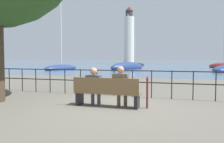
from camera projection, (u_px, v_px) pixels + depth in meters
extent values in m
plane|color=#605B51|center=(107.00, 106.00, 6.74)|extent=(1000.00, 1000.00, 0.00)
cube|color=#47607A|center=(178.00, 62.00, 160.04)|extent=(600.00, 300.00, 0.01)
cube|color=brown|center=(107.00, 93.00, 6.72)|extent=(2.07, 0.45, 0.05)
cube|color=brown|center=(105.00, 85.00, 6.51)|extent=(2.07, 0.04, 0.45)
cube|color=black|center=(80.00, 98.00, 7.01)|extent=(0.10, 0.41, 0.40)
cube|color=black|center=(137.00, 102.00, 6.45)|extent=(0.10, 0.41, 0.40)
cylinder|color=#4C4C51|center=(93.00, 97.00, 7.04)|extent=(0.11, 0.11, 0.45)
cylinder|color=#4C4C51|center=(99.00, 98.00, 6.98)|extent=(0.11, 0.11, 0.45)
cube|color=#4C4C51|center=(95.00, 89.00, 6.91)|extent=(0.40, 0.26, 0.14)
cube|color=#4C4C51|center=(94.00, 83.00, 6.82)|extent=(0.47, 0.24, 0.51)
sphere|color=#A87A5B|center=(94.00, 71.00, 6.80)|extent=(0.23, 0.23, 0.23)
cylinder|color=brown|center=(119.00, 99.00, 6.78)|extent=(0.11, 0.11, 0.45)
cylinder|color=brown|center=(125.00, 99.00, 6.71)|extent=(0.11, 0.11, 0.45)
cube|color=brown|center=(121.00, 91.00, 6.65)|extent=(0.40, 0.26, 0.14)
cube|color=brown|center=(121.00, 83.00, 6.55)|extent=(0.47, 0.24, 0.58)
sphere|color=#A87A5B|center=(121.00, 70.00, 6.53)|extent=(0.21, 0.21, 0.21)
cylinder|color=black|center=(9.00, 79.00, 10.25)|extent=(0.04, 0.04, 1.05)
cylinder|color=black|center=(22.00, 80.00, 10.02)|extent=(0.04, 0.04, 1.05)
cylinder|color=black|center=(36.00, 80.00, 9.80)|extent=(0.04, 0.04, 1.05)
cylinder|color=black|center=(50.00, 81.00, 9.57)|extent=(0.04, 0.04, 1.05)
cylinder|color=black|center=(65.00, 81.00, 9.35)|extent=(0.04, 0.04, 1.05)
cylinder|color=black|center=(81.00, 82.00, 9.13)|extent=(0.04, 0.04, 1.05)
cylinder|color=black|center=(97.00, 82.00, 8.90)|extent=(0.04, 0.04, 1.05)
cylinder|color=black|center=(114.00, 83.00, 8.68)|extent=(0.04, 0.04, 1.05)
cylinder|color=black|center=(132.00, 83.00, 8.45)|extent=(0.04, 0.04, 1.05)
cylinder|color=black|center=(152.00, 84.00, 8.23)|extent=(0.04, 0.04, 1.05)
cylinder|color=black|center=(172.00, 85.00, 8.01)|extent=(0.04, 0.04, 1.05)
cylinder|color=black|center=(193.00, 85.00, 7.78)|extent=(0.04, 0.04, 1.05)
cylinder|color=black|center=(216.00, 86.00, 7.56)|extent=(0.04, 0.04, 1.05)
cylinder|color=black|center=(123.00, 71.00, 8.54)|extent=(12.54, 0.04, 0.04)
cylinder|color=black|center=(123.00, 82.00, 8.56)|extent=(12.54, 0.04, 0.04)
cylinder|color=maroon|center=(147.00, 94.00, 6.44)|extent=(0.06, 0.06, 0.86)
cone|color=maroon|center=(147.00, 77.00, 6.42)|extent=(0.09, 0.09, 0.12)
ellipsoid|color=maroon|center=(223.00, 67.00, 38.00)|extent=(5.54, 8.74, 1.37)
cylinder|color=silver|center=(224.00, 41.00, 37.76)|extent=(0.14, 0.14, 8.06)
ellipsoid|color=navy|center=(128.00, 67.00, 33.47)|extent=(4.68, 7.92, 1.60)
cylinder|color=silver|center=(128.00, 39.00, 33.25)|extent=(0.14, 0.14, 7.61)
ellipsoid|color=navy|center=(61.00, 68.00, 32.44)|extent=(3.01, 7.24, 1.08)
cylinder|color=silver|center=(61.00, 34.00, 32.17)|extent=(0.14, 0.14, 9.56)
ellipsoid|color=black|center=(135.00, 65.00, 52.29)|extent=(4.97, 8.92, 1.13)
cylinder|color=silver|center=(135.00, 49.00, 52.09)|extent=(0.14, 0.14, 6.81)
cylinder|color=silver|center=(129.00, 40.00, 90.61)|extent=(4.11, 4.11, 19.23)
cylinder|color=#2D2D33|center=(129.00, 14.00, 90.04)|extent=(2.88, 2.88, 2.35)
cone|color=#4C1E19|center=(129.00, 9.00, 89.93)|extent=(3.29, 3.29, 1.88)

